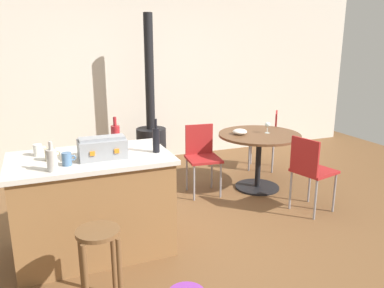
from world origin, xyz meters
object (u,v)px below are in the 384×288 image
at_px(wooden_stool, 99,253).
at_px(cup_0, 38,150).
at_px(folding_chair_far, 202,154).
at_px(cup_1, 67,159).
at_px(bottle_0, 116,136).
at_px(serving_bowl, 240,132).
at_px(folding_chair_near, 267,135).
at_px(wood_stove, 151,135).
at_px(folding_chair_left, 310,168).
at_px(cup_2, 51,155).
at_px(toolbox, 102,148).
at_px(bottle_1, 52,160).
at_px(bottle_2, 156,139).
at_px(dining_table, 259,147).
at_px(kitchen_island, 93,204).
at_px(wine_glass, 268,125).

bearing_deg(wooden_stool, cup_0, 107.66).
relative_size(folding_chair_far, cup_1, 7.66).
bearing_deg(bottle_0, serving_bowl, 21.29).
xyz_separation_m(folding_chair_near, wood_stove, (-1.62, 0.61, 0.01)).
height_order(folding_chair_left, cup_2, cup_2).
distance_m(cup_0, serving_bowl, 2.48).
bearing_deg(cup_1, bottle_0, 38.98).
height_order(toolbox, cup_2, toolbox).
bearing_deg(folding_chair_far, bottle_1, -145.62).
distance_m(wooden_stool, bottle_2, 1.16).
bearing_deg(bottle_2, folding_chair_left, 0.73).
xyz_separation_m(folding_chair_left, bottle_0, (-2.08, 0.26, 0.50)).
height_order(folding_chair_far, folding_chair_left, folding_chair_left).
relative_size(cup_1, serving_bowl, 0.63).
xyz_separation_m(bottle_0, cup_1, (-0.47, -0.38, -0.06)).
bearing_deg(bottle_2, cup_2, 174.08).
bearing_deg(serving_bowl, folding_chair_left, -67.40).
bearing_deg(dining_table, kitchen_island, -160.57).
relative_size(dining_table, cup_1, 9.30).
bearing_deg(cup_2, kitchen_island, -0.01).
bearing_deg(wooden_stool, toolbox, 76.75).
bearing_deg(wine_glass, cup_0, -167.79).
bearing_deg(cup_0, folding_chair_far, 21.46).
xyz_separation_m(bottle_1, bottle_2, (0.90, 0.20, 0.03)).
bearing_deg(bottle_0, cup_1, -141.02).
distance_m(dining_table, bottle_1, 2.79).
bearing_deg(cup_2, bottle_1, -89.95).
bearing_deg(wine_glass, folding_chair_far, 170.02).
distance_m(bottle_1, bottle_2, 0.92).
bearing_deg(wine_glass, folding_chair_left, -88.48).
bearing_deg(cup_0, folding_chair_near, 21.30).
xyz_separation_m(toolbox, cup_0, (-0.51, 0.28, -0.04)).
bearing_deg(folding_chair_far, wine_glass, -9.98).
relative_size(wooden_stool, cup_2, 5.02).
height_order(dining_table, toolbox, toolbox).
bearing_deg(toolbox, cup_1, -161.88).
relative_size(kitchen_island, bottle_1, 5.87).
height_order(folding_chair_left, cup_1, cup_1).
xyz_separation_m(bottle_2, wine_glass, (1.75, 0.88, -0.18)).
xyz_separation_m(bottle_2, cup_1, (-0.78, -0.10, -0.06)).
distance_m(bottle_0, serving_bowl, 1.84).
relative_size(cup_0, wine_glass, 0.77).
height_order(dining_table, cup_1, cup_1).
xyz_separation_m(wood_stove, cup_1, (-1.34, -2.23, 0.43)).
bearing_deg(serving_bowl, cup_1, -154.32).
distance_m(wood_stove, bottle_2, 2.26).
distance_m(wood_stove, cup_1, 2.64).
bearing_deg(cup_2, cup_0, 116.93).
xyz_separation_m(dining_table, cup_0, (-2.63, -0.59, 0.39)).
bearing_deg(folding_chair_left, kitchen_island, 178.28).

